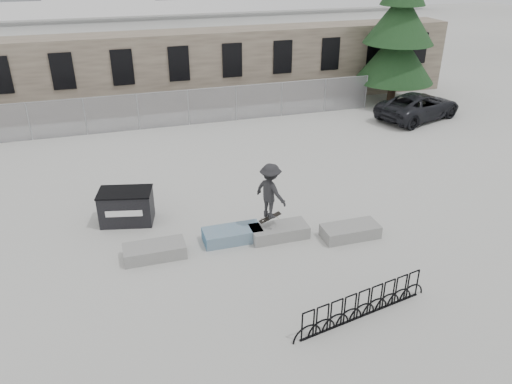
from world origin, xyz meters
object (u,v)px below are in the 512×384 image
at_px(planter_center_left, 232,234).
at_px(planter_offset, 350,231).
at_px(spruce_tree, 400,27).
at_px(skateboarder, 270,191).
at_px(bike_rack, 363,304).
at_px(dumpster, 126,207).
at_px(planter_center_right, 279,231).
at_px(planter_far_left, 155,250).
at_px(suv, 419,106).

distance_m(planter_center_left, planter_offset, 4.12).
relative_size(planter_center_left, spruce_tree, 0.17).
xyz_separation_m(planter_center_left, skateboarder, (1.31, -0.15, 1.54)).
bearing_deg(bike_rack, dumpster, 128.67).
height_order(planter_center_right, skateboarder, skateboarder).
height_order(planter_far_left, bike_rack, bike_rack).
bearing_deg(planter_offset, spruce_tree, 54.86).
distance_m(planter_offset, spruce_tree, 17.71).
distance_m(planter_far_left, planter_center_left, 2.70).
distance_m(planter_center_left, suv, 16.75).
relative_size(planter_far_left, dumpster, 0.95).
bearing_deg(planter_center_left, suv, 35.37).
bearing_deg(planter_offset, planter_far_left, 173.67).
xyz_separation_m(planter_far_left, planter_center_left, (2.69, 0.24, 0.00)).
height_order(dumpster, spruce_tree, spruce_tree).
height_order(planter_far_left, skateboarder, skateboarder).
height_order(bike_rack, suv, suv).
height_order(planter_far_left, planter_center_right, same).
bearing_deg(skateboarder, planter_far_left, 62.69).
bearing_deg(planter_far_left, planter_center_right, -0.44).
relative_size(bike_rack, spruce_tree, 0.38).
relative_size(planter_offset, spruce_tree, 0.17).
bearing_deg(planter_center_left, spruce_tree, 43.24).
distance_m(dumpster, skateboarder, 5.44).
bearing_deg(bike_rack, planter_far_left, 137.90).
bearing_deg(planter_far_left, skateboarder, 1.29).
distance_m(planter_center_left, dumpster, 4.13).
bearing_deg(planter_offset, skateboarder, 162.79).
bearing_deg(dumpster, spruce_tree, 44.51).
bearing_deg(planter_center_right, dumpster, 152.00).
bearing_deg(spruce_tree, suv, -93.84).
xyz_separation_m(suv, skateboarder, (-12.34, -9.84, 1.03)).
distance_m(suv, skateboarder, 15.81).
bearing_deg(planter_far_left, planter_offset, -6.33).
relative_size(spruce_tree, skateboarder, 5.45).
bearing_deg(dumpster, planter_center_right, -15.27).
bearing_deg(planter_far_left, spruce_tree, 38.74).
bearing_deg(planter_offset, suv, 47.88).
relative_size(planter_far_left, suv, 0.37).
relative_size(planter_center_right, planter_offset, 1.00).
bearing_deg(planter_center_left, planter_center_right, -9.64).
relative_size(bike_rack, suv, 0.82).
bearing_deg(planter_far_left, suv, 31.29).
distance_m(planter_far_left, spruce_tree, 21.69).
xyz_separation_m(planter_center_right, dumpster, (-4.97, 2.65, 0.39)).
xyz_separation_m(bike_rack, spruce_tree, (11.45, 17.91, 4.20)).
bearing_deg(spruce_tree, planter_center_left, -136.76).
xyz_separation_m(bike_rack, suv, (11.22, 14.55, 0.31)).
relative_size(planter_center_left, skateboarder, 0.95).
xyz_separation_m(planter_center_right, suv, (12.04, 9.96, 0.51)).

